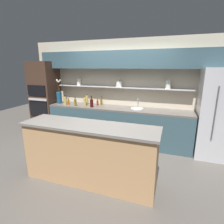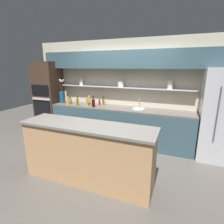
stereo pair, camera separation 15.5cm
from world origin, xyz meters
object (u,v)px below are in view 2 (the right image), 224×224
(oven_tower, at_px, (49,98))
(bottle_spirit_3, at_px, (87,101))
(bottle_spirit_0, at_px, (89,100))
(bottle_oil_6, at_px, (78,102))
(sink_fixture, at_px, (139,108))
(bottle_sauce_2, at_px, (71,102))
(bottle_sauce_7, at_px, (99,103))
(bottle_spirit_4, at_px, (68,101))
(bottle_oil_5, at_px, (103,101))
(bottle_wine_1, at_px, (93,103))
(refrigerator, at_px, (222,116))
(flower_vase, at_px, (62,96))

(oven_tower, xyz_separation_m, bottle_spirit_3, (1.31, -0.04, -0.01))
(bottle_spirit_0, distance_m, bottle_oil_6, 0.35)
(sink_fixture, bearing_deg, bottle_spirit_0, 175.76)
(bottle_sauce_2, distance_m, bottle_sauce_7, 0.81)
(bottle_spirit_4, distance_m, bottle_oil_5, 0.98)
(bottle_wine_1, height_order, bottle_sauce_2, bottle_wine_1)
(refrigerator, xyz_separation_m, bottle_oil_5, (-2.76, 0.22, 0.06))
(flower_vase, xyz_separation_m, bottle_wine_1, (1.08, -0.14, -0.09))
(bottle_sauce_2, bearing_deg, sink_fixture, 2.52)
(bottle_sauce_2, relative_size, bottle_spirit_3, 0.66)
(bottle_spirit_3, bearing_deg, bottle_wine_1, -25.39)
(refrigerator, relative_size, bottle_oil_5, 8.33)
(oven_tower, distance_m, sink_fixture, 2.71)
(flower_vase, relative_size, bottle_spirit_4, 2.67)
(refrigerator, height_order, sink_fixture, refrigerator)
(oven_tower, xyz_separation_m, bottle_oil_6, (1.10, -0.18, -0.01))
(sink_fixture, bearing_deg, bottle_sauce_7, 175.59)
(flower_vase, relative_size, bottle_spirit_0, 2.40)
(flower_vase, relative_size, bottle_sauce_2, 4.03)
(refrigerator, height_order, bottle_wine_1, refrigerator)
(bottle_oil_5, relative_size, bottle_oil_6, 0.95)
(bottle_spirit_0, xyz_separation_m, bottle_oil_5, (0.39, 0.07, -0.03))
(refrigerator, height_order, bottle_oil_5, refrigerator)
(bottle_sauce_2, height_order, bottle_spirit_3, bottle_spirit_3)
(sink_fixture, xyz_separation_m, bottle_spirit_3, (-1.40, -0.05, 0.08))
(refrigerator, relative_size, bottle_spirit_3, 7.53)
(sink_fixture, relative_size, bottle_sauce_2, 1.82)
(flower_vase, bearing_deg, bottle_spirit_0, 9.41)
(bottle_sauce_7, bearing_deg, refrigerator, -2.68)
(flower_vase, distance_m, bottle_wine_1, 1.09)
(refrigerator, bearing_deg, bottle_sauce_2, -179.46)
(bottle_spirit_0, bearing_deg, flower_vase, -170.59)
(refrigerator, relative_size, oven_tower, 0.93)
(oven_tower, distance_m, bottle_wine_1, 1.57)
(bottle_spirit_0, bearing_deg, oven_tower, -174.83)
(refrigerator, bearing_deg, bottle_oil_6, -177.58)
(refrigerator, distance_m, bottle_sauce_7, 2.84)
(bottle_oil_5, bearing_deg, bottle_oil_6, -147.97)
(oven_tower, distance_m, bottle_sauce_2, 0.82)
(bottle_spirit_0, bearing_deg, bottle_spirit_3, -84.40)
(bottle_spirit_0, height_order, bottle_wine_1, bottle_wine_1)
(flower_vase, distance_m, bottle_spirit_3, 0.83)
(refrigerator, distance_m, bottle_spirit_0, 3.16)
(oven_tower, xyz_separation_m, bottle_wine_1, (1.56, -0.16, -0.01))
(bottle_spirit_0, relative_size, bottle_sauce_2, 1.68)
(bottle_oil_6, bearing_deg, bottle_wine_1, 2.29)
(refrigerator, distance_m, bottle_spirit_3, 3.14)
(bottle_sauce_7, bearing_deg, oven_tower, -176.59)
(sink_fixture, distance_m, bottle_oil_5, 1.04)
(refrigerator, height_order, oven_tower, oven_tower)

